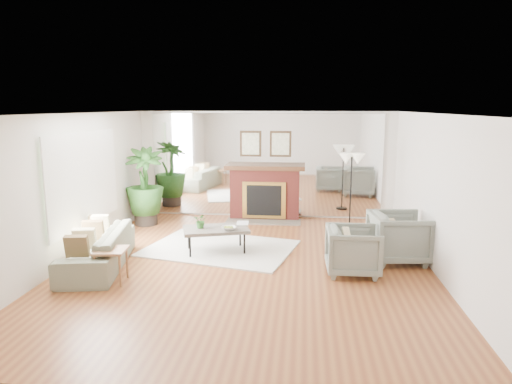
# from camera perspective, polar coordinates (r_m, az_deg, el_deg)

# --- Properties ---
(ground) EXTENTS (7.00, 7.00, 0.00)m
(ground) POSITION_cam_1_polar(r_m,az_deg,el_deg) (7.69, -1.05, -9.20)
(ground) COLOR brown
(ground) RESTS_ON ground
(wall_left) EXTENTS (0.02, 7.00, 2.50)m
(wall_left) POSITION_cam_1_polar(r_m,az_deg,el_deg) (8.27, -22.10, 0.40)
(wall_left) COLOR silver
(wall_left) RESTS_ON ground
(wall_right) EXTENTS (0.02, 7.00, 2.50)m
(wall_right) POSITION_cam_1_polar(r_m,az_deg,el_deg) (7.59, 21.92, -0.45)
(wall_right) COLOR silver
(wall_right) RESTS_ON ground
(wall_back) EXTENTS (6.00, 0.02, 2.50)m
(wall_back) POSITION_cam_1_polar(r_m,az_deg,el_deg) (10.79, 1.22, 3.42)
(wall_back) COLOR silver
(wall_back) RESTS_ON ground
(mirror_panel) EXTENTS (5.40, 0.04, 2.40)m
(mirror_panel) POSITION_cam_1_polar(r_m,az_deg,el_deg) (10.77, 1.21, 3.40)
(mirror_panel) COLOR silver
(mirror_panel) RESTS_ON wall_back
(window_panel) EXTENTS (0.04, 2.40, 1.50)m
(window_panel) POSITION_cam_1_polar(r_m,az_deg,el_deg) (8.59, -20.73, 1.53)
(window_panel) COLOR #B2E09E
(window_panel) RESTS_ON wall_left
(fireplace) EXTENTS (1.85, 0.83, 2.05)m
(fireplace) POSITION_cam_1_polar(r_m,az_deg,el_deg) (10.65, 1.10, 0.11)
(fireplace) COLOR maroon
(fireplace) RESTS_ON ground
(area_rug) EXTENTS (2.98, 2.42, 0.03)m
(area_rug) POSITION_cam_1_polar(r_m,az_deg,el_deg) (8.57, -4.53, -7.02)
(area_rug) COLOR silver
(area_rug) RESTS_ON ground
(coffee_table) EXTENTS (1.30, 0.98, 0.46)m
(coffee_table) POSITION_cam_1_polar(r_m,az_deg,el_deg) (8.26, -5.04, -4.75)
(coffee_table) COLOR #5D5449
(coffee_table) RESTS_ON ground
(sofa) EXTENTS (1.19, 2.22, 0.62)m
(sofa) POSITION_cam_1_polar(r_m,az_deg,el_deg) (7.98, -19.19, -6.72)
(sofa) COLOR slate
(sofa) RESTS_ON ground
(armchair_back) EXTENTS (1.03, 1.00, 0.85)m
(armchair_back) POSITION_cam_1_polar(r_m,az_deg,el_deg) (8.15, 17.46, -5.42)
(armchair_back) COLOR gray
(armchair_back) RESTS_ON ground
(armchair_front) EXTENTS (0.85, 0.83, 0.75)m
(armchair_front) POSITION_cam_1_polar(r_m,az_deg,el_deg) (7.40, 12.06, -7.16)
(armchair_front) COLOR gray
(armchair_front) RESTS_ON ground
(side_table) EXTENTS (0.50, 0.50, 0.52)m
(side_table) POSITION_cam_1_polar(r_m,az_deg,el_deg) (7.20, -17.70, -7.46)
(side_table) COLOR #93603A
(side_table) RESTS_ON ground
(potted_ficus) EXTENTS (1.04, 1.04, 1.73)m
(potted_ficus) POSITION_cam_1_polar(r_m,az_deg,el_deg) (10.37, -13.77, 0.99)
(potted_ficus) COLOR black
(potted_ficus) RESTS_ON ground
(floor_lamp) EXTENTS (0.54, 0.30, 1.65)m
(floor_lamp) POSITION_cam_1_polar(r_m,az_deg,el_deg) (9.72, 11.87, 3.33)
(floor_lamp) COLOR black
(floor_lamp) RESTS_ON ground
(tabletop_plant) EXTENTS (0.29, 0.26, 0.27)m
(tabletop_plant) POSITION_cam_1_polar(r_m,az_deg,el_deg) (8.24, -6.90, -3.58)
(tabletop_plant) COLOR #306625
(tabletop_plant) RESTS_ON coffee_table
(fruit_bowl) EXTENTS (0.30, 0.30, 0.06)m
(fruit_bowl) POSITION_cam_1_polar(r_m,az_deg,el_deg) (8.10, -3.43, -4.53)
(fruit_bowl) COLOR #93603A
(fruit_bowl) RESTS_ON coffee_table
(book) EXTENTS (0.24, 0.32, 0.02)m
(book) POSITION_cam_1_polar(r_m,az_deg,el_deg) (8.50, -2.42, -3.92)
(book) COLOR #93603A
(book) RESTS_ON coffee_table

